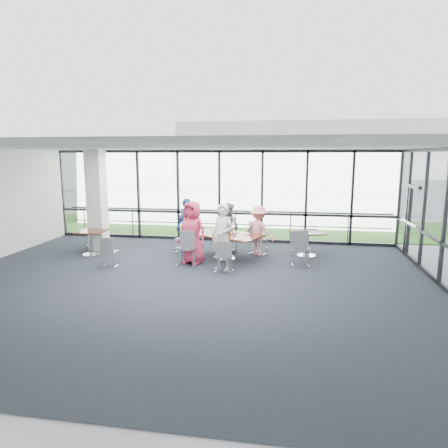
% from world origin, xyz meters
% --- Properties ---
extents(floor, '(12.00, 10.00, 0.02)m').
position_xyz_m(floor, '(0.00, 0.00, -0.01)').
color(floor, black).
rests_on(floor, ground).
extents(ceiling, '(12.00, 10.00, 0.04)m').
position_xyz_m(ceiling, '(0.00, 0.00, 3.20)').
color(ceiling, white).
rests_on(ceiling, ground).
extents(wall_front, '(12.00, 0.10, 3.20)m').
position_xyz_m(wall_front, '(0.00, -5.00, 1.60)').
color(wall_front, silver).
rests_on(wall_front, ground).
extents(curtain_wall_back, '(12.00, 0.10, 3.20)m').
position_xyz_m(curtain_wall_back, '(0.00, 5.00, 1.60)').
color(curtain_wall_back, white).
rests_on(curtain_wall_back, ground).
extents(exit_door, '(0.12, 1.60, 2.10)m').
position_xyz_m(exit_door, '(6.00, 3.75, 1.05)').
color(exit_door, black).
rests_on(exit_door, ground).
extents(structural_column, '(0.50, 0.50, 3.20)m').
position_xyz_m(structural_column, '(-3.60, 3.00, 1.60)').
color(structural_column, white).
rests_on(structural_column, ground).
extents(apron, '(80.00, 70.00, 0.02)m').
position_xyz_m(apron, '(0.00, 10.00, -0.02)').
color(apron, slate).
rests_on(apron, ground).
extents(grass_strip, '(80.00, 5.00, 0.01)m').
position_xyz_m(grass_strip, '(0.00, 8.00, 0.01)').
color(grass_strip, '#245A1A').
rests_on(grass_strip, ground).
extents(hangar_main, '(24.00, 10.00, 6.00)m').
position_xyz_m(hangar_main, '(4.00, 32.00, 3.00)').
color(hangar_main, silver).
rests_on(hangar_main, ground).
extents(hangar_aux, '(10.00, 6.00, 4.00)m').
position_xyz_m(hangar_aux, '(-18.00, 28.00, 2.00)').
color(hangar_aux, silver).
rests_on(hangar_aux, ground).
extents(guard_rail, '(12.00, 0.06, 0.06)m').
position_xyz_m(guard_rail, '(0.00, 5.60, 0.50)').
color(guard_rail, '#2D2D33').
rests_on(guard_rail, ground).
extents(main_table, '(2.35, 1.88, 0.75)m').
position_xyz_m(main_table, '(0.64, 2.46, 0.64)').
color(main_table, '#331108').
rests_on(main_table, ground).
extents(side_table_left, '(0.82, 0.82, 0.75)m').
position_xyz_m(side_table_left, '(-3.47, 2.29, 0.62)').
color(side_table_left, '#331108').
rests_on(side_table_left, ground).
extents(side_table_right, '(1.14, 1.14, 0.75)m').
position_xyz_m(side_table_right, '(3.00, 3.24, 0.64)').
color(side_table_right, '#331108').
rests_on(side_table_right, ground).
extents(diner_near_left, '(1.00, 0.82, 1.77)m').
position_xyz_m(diner_near_left, '(-0.20, 1.86, 0.88)').
color(diner_near_left, '#CF3256').
rests_on(diner_near_left, ground).
extents(diner_near_right, '(0.79, 0.71, 1.77)m').
position_xyz_m(diner_near_right, '(0.73, 1.38, 0.89)').
color(diner_near_right, silver).
rests_on(diner_near_right, ground).
extents(diner_far_left, '(0.89, 0.82, 1.56)m').
position_xyz_m(diner_far_left, '(0.57, 3.40, 0.78)').
color(diner_far_left, gray).
rests_on(diner_far_left, ground).
extents(diner_far_right, '(1.11, 0.89, 1.52)m').
position_xyz_m(diner_far_right, '(1.55, 3.08, 0.76)').
color(diner_far_right, pink).
rests_on(diner_far_right, ground).
extents(diner_end, '(0.93, 1.15, 1.72)m').
position_xyz_m(diner_end, '(-0.62, 2.98, 0.86)').
color(diner_end, '#2D4B97').
rests_on(diner_end, ground).
extents(chair_main_nl, '(0.60, 0.60, 0.98)m').
position_xyz_m(chair_main_nl, '(-0.31, 1.66, 0.49)').
color(chair_main_nl, slate).
rests_on(chair_main_nl, ground).
extents(chair_main_nr, '(0.50, 0.50, 0.82)m').
position_xyz_m(chair_main_nr, '(0.80, 1.18, 0.41)').
color(chair_main_nr, slate).
rests_on(chair_main_nr, ground).
extents(chair_main_fl, '(0.61, 0.61, 0.89)m').
position_xyz_m(chair_main_fl, '(0.56, 3.65, 0.44)').
color(chair_main_fl, slate).
rests_on(chair_main_fl, ground).
extents(chair_main_fr, '(0.64, 0.64, 0.94)m').
position_xyz_m(chair_main_fr, '(1.53, 3.20, 0.47)').
color(chair_main_fr, slate).
rests_on(chair_main_fr, ground).
extents(chair_main_end, '(0.49, 0.49, 0.82)m').
position_xyz_m(chair_main_end, '(-0.85, 3.16, 0.41)').
color(chair_main_end, slate).
rests_on(chair_main_end, ground).
extents(chair_spare_la, '(0.40, 0.40, 0.81)m').
position_xyz_m(chair_spare_la, '(-2.36, 1.18, 0.41)').
color(chair_spare_la, slate).
rests_on(chair_spare_la, ground).
extents(chair_spare_lb, '(0.56, 0.56, 0.99)m').
position_xyz_m(chair_spare_lb, '(-3.97, 3.50, 0.50)').
color(chair_spare_lb, slate).
rests_on(chair_spare_lb, ground).
extents(chair_spare_r, '(0.56, 0.56, 0.99)m').
position_xyz_m(chair_spare_r, '(2.78, 2.14, 0.50)').
color(chair_spare_r, slate).
rests_on(chair_spare_r, ground).
extents(plate_nl, '(0.27, 0.27, 0.01)m').
position_xyz_m(plate_nl, '(-0.01, 2.28, 0.76)').
color(plate_nl, white).
rests_on(plate_nl, main_table).
extents(plate_nr, '(0.27, 0.27, 0.01)m').
position_xyz_m(plate_nr, '(1.09, 1.82, 0.76)').
color(plate_nr, white).
rests_on(plate_nr, main_table).
extents(plate_fl, '(0.27, 0.27, 0.01)m').
position_xyz_m(plate_fl, '(0.29, 3.03, 0.76)').
color(plate_fl, white).
rests_on(plate_fl, main_table).
extents(plate_fr, '(0.25, 0.25, 0.01)m').
position_xyz_m(plate_fr, '(1.21, 2.60, 0.76)').
color(plate_fr, white).
rests_on(plate_fr, main_table).
extents(plate_end, '(0.27, 0.27, 0.01)m').
position_xyz_m(plate_end, '(-0.10, 2.81, 0.76)').
color(plate_end, white).
rests_on(plate_end, main_table).
extents(tumbler_a, '(0.07, 0.07, 0.14)m').
position_xyz_m(tumbler_a, '(0.27, 2.37, 0.82)').
color(tumbler_a, white).
rests_on(tumbler_a, main_table).
extents(tumbler_b, '(0.06, 0.06, 0.13)m').
position_xyz_m(tumbler_b, '(0.87, 2.15, 0.81)').
color(tumbler_b, white).
rests_on(tumbler_b, main_table).
extents(tumbler_c, '(0.07, 0.07, 0.13)m').
position_xyz_m(tumbler_c, '(0.83, 2.61, 0.82)').
color(tumbler_c, white).
rests_on(tumbler_c, main_table).
extents(tumbler_d, '(0.08, 0.08, 0.15)m').
position_xyz_m(tumbler_d, '(-0.09, 2.67, 0.83)').
color(tumbler_d, white).
rests_on(tumbler_d, main_table).
extents(menu_a, '(0.37, 0.34, 0.00)m').
position_xyz_m(menu_a, '(0.29, 2.10, 0.75)').
color(menu_a, beige).
rests_on(menu_a, main_table).
extents(menu_b, '(0.35, 0.38, 0.00)m').
position_xyz_m(menu_b, '(1.33, 1.78, 0.75)').
color(menu_b, beige).
rests_on(menu_b, main_table).
extents(menu_c, '(0.37, 0.30, 0.00)m').
position_xyz_m(menu_c, '(0.97, 2.81, 0.75)').
color(menu_c, beige).
rests_on(menu_c, main_table).
extents(condiment_caddy, '(0.10, 0.07, 0.04)m').
position_xyz_m(condiment_caddy, '(0.64, 2.45, 0.77)').
color(condiment_caddy, black).
rests_on(condiment_caddy, main_table).
extents(ketchup_bottle, '(0.06, 0.06, 0.18)m').
position_xyz_m(ketchup_bottle, '(0.75, 2.50, 0.84)').
color(ketchup_bottle, '#B41C22').
rests_on(ketchup_bottle, main_table).
extents(green_bottle, '(0.05, 0.05, 0.20)m').
position_xyz_m(green_bottle, '(0.69, 2.47, 0.85)').
color(green_bottle, '#177B1D').
rests_on(green_bottle, main_table).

